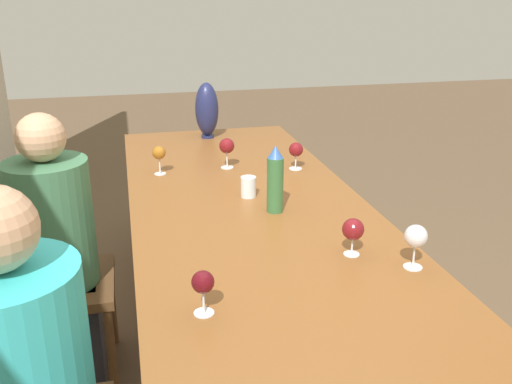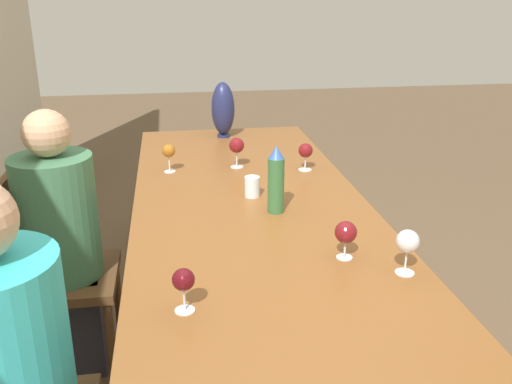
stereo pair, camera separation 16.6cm
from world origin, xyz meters
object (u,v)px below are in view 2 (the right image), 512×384
Objects in this scene: water_tumbler at (252,187)px; wine_glass_6 at (183,281)px; wine_glass_1 at (408,242)px; water_bottle at (276,180)px; wine_glass_5 at (169,152)px; vase at (223,109)px; person_far at (63,237)px; wine_glass_2 at (236,146)px; person_near at (8,377)px; wine_glass_4 at (306,151)px; wine_glass_3 at (346,233)px; chair_far at (47,270)px.

water_tumbler is 0.68× the size of wine_glass_6.
water_bottle is at bearing 28.68° from wine_glass_1.
wine_glass_6 is at bearing 99.47° from wine_glass_1.
vase is at bearing -27.46° from wine_glass_5.
person_far is (-1.11, 0.79, -0.29)m from vase.
water_bottle reaches higher than wine_glass_6.
wine_glass_1 is 0.13× the size of person_far.
water_bottle is 1.85× the size of wine_glass_1.
wine_glass_2 is 0.96m from person_far.
wine_glass_1 is 0.98× the size of wine_glass_2.
person_near is at bearing 158.83° from vase.
wine_glass_4 is at bearing -27.77° from wine_glass_6.
wine_glass_6 is at bearing -178.74° from wine_glass_5.
wine_glass_6 is at bearing 171.08° from vase.
wine_glass_1 is at bearing -161.32° from wine_glass_2.
water_bottle is 2.09× the size of wine_glass_3.
wine_glass_3 is at bearing -160.64° from water_bottle.
vase is 0.28× the size of person_near.
wine_glass_1 reaches higher than wine_glass_4.
water_bottle is at bearing -29.49° from wine_glass_6.
person_far is at bearing 109.12° from wine_glass_4.
wine_glass_5 reaches higher than wine_glass_4.
wine_glass_4 is (0.33, -0.32, 0.05)m from water_tumbler.
wine_glass_4 is at bearing -154.52° from vase.
person_near is at bearing 150.79° from wine_glass_2.
person_near is (-2.02, 0.78, -0.28)m from vase.
wine_glass_6 is 0.11× the size of person_near.
wine_glass_4 is (0.52, -0.25, -0.04)m from water_bottle.
person_near is (-1.38, 0.45, -0.21)m from wine_glass_5.
wine_glass_3 is 0.15× the size of chair_far.
wine_glass_3 is (-1.68, -0.25, -0.08)m from vase.
water_bottle is at bearing -175.74° from vase.
vase is 2.48× the size of wine_glass_3.
chair_far is (0.71, 1.28, -0.37)m from wine_glass_1.
chair_far is at bearing 90.00° from person_far.
water_tumbler is 0.68m from wine_glass_3.
wine_glass_1 is at bearing -120.86° from person_far.
wine_glass_4 is (0.97, -0.09, 0.00)m from wine_glass_3.
wine_glass_5 is at bearing 32.23° from wine_glass_1.
water_bottle is at bearing -171.88° from wine_glass_2.
water_tumbler is 0.83m from person_far.
water_bottle is at bearing -97.89° from chair_far.
wine_glass_4 is 1.32m from chair_far.
person_far is (-0.00, -0.08, 0.15)m from chair_far.
person_near is (-1.41, 0.79, -0.22)m from wine_glass_2.
wine_glass_5 is at bearing -18.06° from person_near.
chair_far is at bearing 93.76° from water_tumbler.
water_tumbler is at bearing -177.41° from wine_glass_2.
wine_glass_3 is 0.97m from wine_glass_4.
wine_glass_6 is at bearing 150.51° from water_bottle.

